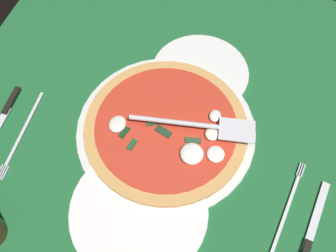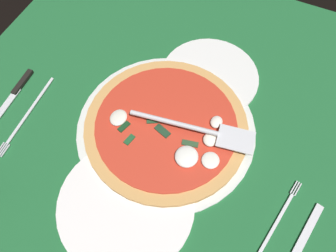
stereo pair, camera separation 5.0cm
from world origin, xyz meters
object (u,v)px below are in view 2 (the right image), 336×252
object	(u,v)px
dinner_plate_left	(124,204)
place_setting_near	(283,244)
pizza_server	(197,129)
dinner_plate_right	(210,77)
place_setting_far	(20,105)
pizza	(169,128)

from	to	relation	value
dinner_plate_left	place_setting_near	size ratio (longest dim) A/B	1.10
dinner_plate_left	place_setting_near	xyz separation A→B (cm)	(5.33, -29.11, -0.14)
pizza_server	place_setting_near	distance (cm)	26.22
dinner_plate_right	place_setting_far	size ratio (longest dim) A/B	1.04
pizza_server	pizza	bearing A→B (deg)	-179.54
place_setting_far	pizza_server	bearing A→B (deg)	100.31
pizza	place_setting_far	distance (cm)	33.04
place_setting_near	place_setting_far	world-z (taller)	same
dinner_plate_right	place_setting_far	world-z (taller)	place_setting_far
pizza	place_setting_near	bearing A→B (deg)	-113.87
dinner_plate_right	place_setting_near	distance (cm)	38.44
place_setting_far	dinner_plate_left	bearing A→B (deg)	69.58
place_setting_far	place_setting_near	bearing A→B (deg)	82.91
dinner_plate_left	pizza_server	size ratio (longest dim) A/B	1.01
dinner_plate_right	place_setting_near	world-z (taller)	place_setting_near
dinner_plate_right	pizza_server	bearing A→B (deg)	-169.23
dinner_plate_left	place_setting_near	distance (cm)	29.59
dinner_plate_right	pizza	xyz separation A→B (cm)	(-16.54, 2.76, 1.03)
dinner_plate_right	pizza	bearing A→B (deg)	170.53
place_setting_near	place_setting_far	xyz separation A→B (cm)	(4.54, 60.11, -0.00)
pizza_server	dinner_plate_right	bearing A→B (deg)	92.18
dinner_plate_right	pizza	world-z (taller)	pizza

